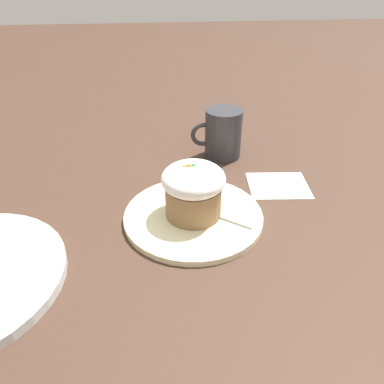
# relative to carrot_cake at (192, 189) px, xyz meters

# --- Properties ---
(ground_plane) EXTENTS (4.00, 4.00, 0.00)m
(ground_plane) POSITION_rel_carrot_cake_xyz_m (-0.00, 0.00, -0.06)
(ground_plane) COLOR #3D281E
(dessert_plate) EXTENTS (0.23, 0.23, 0.01)m
(dessert_plate) POSITION_rel_carrot_cake_xyz_m (-0.00, 0.00, -0.05)
(dessert_plate) COLOR beige
(dessert_plate) RESTS_ON ground_plane
(carrot_cake) EXTENTS (0.10, 0.10, 0.09)m
(carrot_cake) POSITION_rel_carrot_cake_xyz_m (0.00, 0.00, 0.00)
(carrot_cake) COLOR olive
(carrot_cake) RESTS_ON dessert_plate
(spoon) EXTENTS (0.10, 0.09, 0.01)m
(spoon) POSITION_rel_carrot_cake_xyz_m (-0.03, -0.00, -0.04)
(spoon) COLOR #B7B7BC
(spoon) RESTS_ON dessert_plate
(coffee_cup) EXTENTS (0.11, 0.08, 0.10)m
(coffee_cup) POSITION_rel_carrot_cake_xyz_m (-0.09, -0.22, -0.01)
(coffee_cup) COLOR #2D2D33
(coffee_cup) RESTS_ON ground_plane
(paper_napkin) EXTENTS (0.12, 0.10, 0.00)m
(paper_napkin) POSITION_rel_carrot_cake_xyz_m (-0.17, -0.09, -0.06)
(paper_napkin) COLOR white
(paper_napkin) RESTS_ON ground_plane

